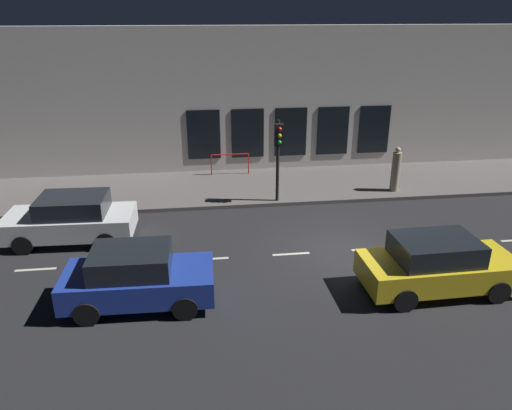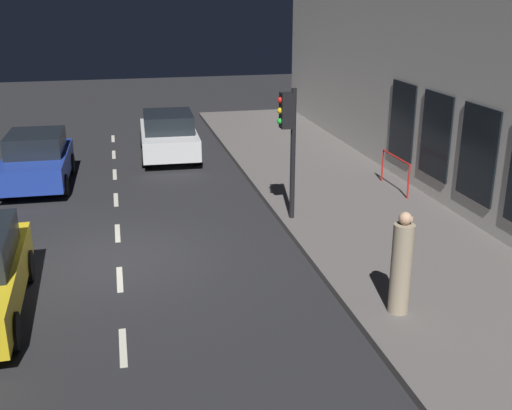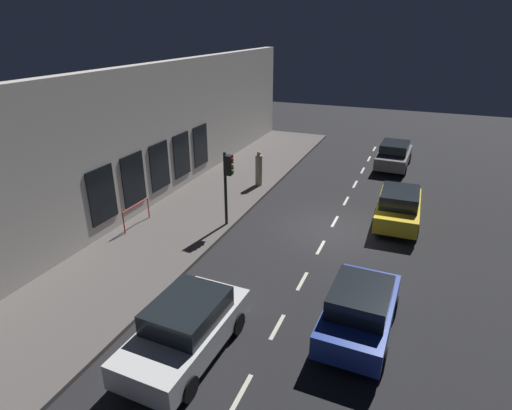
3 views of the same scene
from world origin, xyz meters
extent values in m
plane|color=#232326|center=(0.00, 0.00, 0.00)|extent=(60.00, 60.00, 0.00)
cube|color=#5B5654|center=(6.25, 0.00, 0.07)|extent=(4.50, 32.00, 0.15)
cube|color=beige|center=(8.80, 0.00, 3.30)|extent=(0.60, 32.00, 6.59)
cube|color=black|center=(8.47, -4.05, 1.89)|extent=(0.04, 1.50, 2.27)
cube|color=black|center=(8.47, -2.03, 1.89)|extent=(0.04, 1.50, 2.27)
cube|color=black|center=(8.47, 0.00, 1.89)|extent=(0.04, 1.50, 2.27)
cube|color=black|center=(8.47, 2.03, 1.89)|extent=(0.04, 1.50, 2.27)
cube|color=black|center=(8.47, 4.05, 1.89)|extent=(0.04, 1.50, 2.27)
cube|color=beige|center=(0.00, -3.60, 0.00)|extent=(0.12, 1.20, 0.01)
cube|color=beige|center=(0.00, -1.00, 0.00)|extent=(0.12, 1.20, 0.01)
cube|color=beige|center=(0.00, 1.60, 0.00)|extent=(0.12, 1.20, 0.01)
cube|color=beige|center=(0.00, 4.20, 0.00)|extent=(0.12, 1.20, 0.01)
cube|color=beige|center=(0.00, 6.80, 0.00)|extent=(0.12, 1.20, 0.01)
cube|color=beige|center=(0.00, 9.40, 0.00)|extent=(0.12, 1.20, 0.01)
cylinder|color=black|center=(4.30, 1.33, 1.77)|extent=(0.13, 0.13, 3.23)
cube|color=black|center=(4.10, 1.33, 2.86)|extent=(0.26, 0.32, 0.84)
sphere|color=red|center=(3.96, 1.33, 3.12)|extent=(0.15, 0.15, 0.15)
sphere|color=gold|center=(3.96, 1.33, 2.86)|extent=(0.15, 0.15, 0.15)
sphere|color=green|center=(3.96, 1.33, 2.61)|extent=(0.15, 0.15, 0.15)
cube|color=#1E389E|center=(-2.22, 6.09, 0.63)|extent=(1.89, 3.91, 0.70)
cube|color=black|center=(-2.21, 6.24, 1.28)|extent=(1.62, 2.05, 0.60)
cylinder|color=black|center=(-1.42, 4.87, 0.32)|extent=(0.24, 0.65, 0.64)
cylinder|color=black|center=(-3.08, 4.91, 0.32)|extent=(0.24, 0.65, 0.64)
cylinder|color=black|center=(-1.35, 7.26, 0.32)|extent=(0.24, 0.65, 0.64)
cylinder|color=black|center=(-3.02, 7.31, 0.32)|extent=(0.24, 0.65, 0.64)
cube|color=silver|center=(1.93, 8.72, 0.63)|extent=(2.02, 4.22, 0.70)
cube|color=black|center=(1.92, 8.55, 1.28)|extent=(1.72, 2.22, 0.60)
cylinder|color=black|center=(1.10, 10.04, 0.32)|extent=(0.24, 0.65, 0.64)
cylinder|color=black|center=(2.85, 9.98, 0.32)|extent=(0.24, 0.65, 0.64)
cylinder|color=black|center=(1.01, 7.46, 0.32)|extent=(0.24, 0.65, 0.64)
cylinder|color=black|center=(2.76, 7.40, 0.32)|extent=(0.24, 0.65, 0.64)
cube|color=gold|center=(-2.58, -1.97, 0.63)|extent=(1.86, 4.23, 0.70)
cube|color=black|center=(-2.59, -1.81, 1.28)|extent=(1.60, 2.21, 0.60)
cylinder|color=black|center=(-1.73, -3.25, 0.32)|extent=(0.23, 0.64, 0.64)
cylinder|color=black|center=(-3.38, -3.29, 0.32)|extent=(0.23, 0.64, 0.64)
cylinder|color=black|center=(-1.79, -0.66, 0.32)|extent=(0.23, 0.64, 0.64)
cylinder|color=black|center=(-3.44, -0.69, 0.32)|extent=(0.23, 0.64, 0.64)
cylinder|color=gray|center=(4.80, -3.74, 0.97)|extent=(0.49, 0.49, 1.65)
sphere|color=tan|center=(4.80, -3.74, 1.91)|extent=(0.22, 0.22, 0.22)
cube|color=tan|center=(4.89, -3.79, 1.91)|extent=(0.07, 0.07, 0.06)
cylinder|color=red|center=(7.81, 2.07, 0.62)|extent=(0.05, 0.05, 0.95)
cylinder|color=red|center=(7.81, 3.78, 0.62)|extent=(0.05, 0.05, 0.95)
cylinder|color=red|center=(7.81, 2.92, 1.10)|extent=(0.05, 1.71, 0.05)
camera|label=1|loc=(-13.53, 4.47, 7.28)|focal=34.17mm
camera|label=2|loc=(0.16, -12.69, 5.53)|focal=43.37mm
camera|label=3|loc=(-3.19, 16.34, 8.23)|focal=29.70mm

